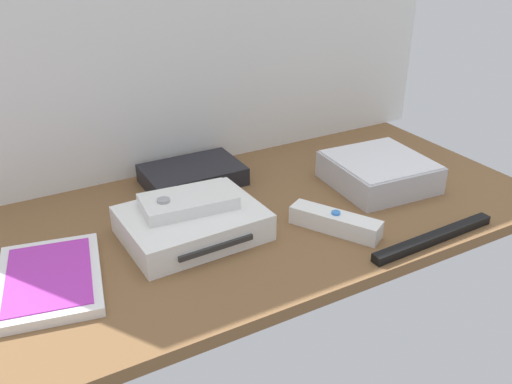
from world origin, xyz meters
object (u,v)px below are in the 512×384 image
at_px(remote_wand, 335,222).
at_px(sensor_bar, 434,238).
at_px(remote_classic_pad, 188,201).
at_px(game_console, 192,223).
at_px(mini_computer, 379,172).
at_px(game_case, 50,279).
at_px(network_router, 193,175).

bearing_deg(remote_wand, sensor_bar, -71.85).
xyz_separation_m(remote_classic_pad, sensor_bar, (0.32, -0.21, -0.05)).
distance_m(game_console, remote_wand, 0.23).
height_order(remote_wand, remote_classic_pad, remote_classic_pad).
bearing_deg(remote_wand, mini_computer, -0.16).
xyz_separation_m(game_case, remote_classic_pad, (0.22, 0.03, 0.05)).
height_order(mini_computer, remote_classic_pad, remote_classic_pad).
bearing_deg(game_console, network_router, 64.61).
distance_m(game_console, remote_classic_pad, 0.04).
height_order(network_router, remote_wand, same).
height_order(game_case, remote_wand, remote_wand).
height_order(mini_computer, remote_wand, mini_computer).
bearing_deg(game_case, network_router, 44.87).
xyz_separation_m(game_console, remote_wand, (0.20, -0.10, -0.01)).
xyz_separation_m(game_case, network_router, (0.30, 0.19, 0.01)).
height_order(network_router, sensor_bar, network_router).
bearing_deg(mini_computer, network_router, 149.65).
bearing_deg(remote_wand, game_case, 140.41).
bearing_deg(game_console, remote_wand, -27.32).
bearing_deg(game_console, mini_computer, -2.08).
distance_m(game_console, sensor_bar, 0.38).
bearing_deg(remote_classic_pad, network_router, 69.85).
bearing_deg(network_router, remote_classic_pad, -114.48).
relative_size(game_console, remote_classic_pad, 1.43).
bearing_deg(mini_computer, remote_wand, -150.76).
distance_m(mini_computer, network_router, 0.35).
bearing_deg(remote_classic_pad, mini_computer, 2.58).
height_order(remote_wand, sensor_bar, remote_wand).
xyz_separation_m(mini_computer, remote_wand, (-0.17, -0.10, -0.01)).
xyz_separation_m(game_console, mini_computer, (0.38, -0.00, 0.00)).
relative_size(game_console, network_router, 1.19).
distance_m(mini_computer, remote_wand, 0.20).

